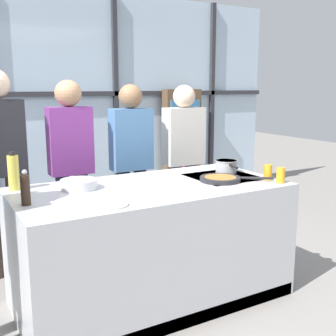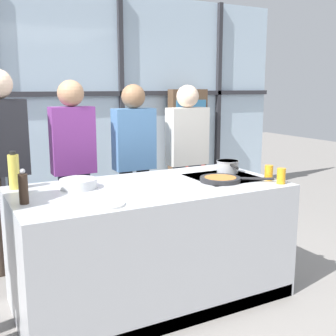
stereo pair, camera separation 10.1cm
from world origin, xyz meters
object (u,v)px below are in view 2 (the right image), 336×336
object	(u,v)px
spectator_center_left	(73,158)
juice_glass_far	(269,173)
saucepan	(228,166)
pepper_grinder	(23,188)
frying_pan	(221,179)
spectator_center_right	(134,157)
white_plate	(105,204)
juice_glass_near	(281,176)
spectator_far_right	(187,153)
mixing_bowl	(78,183)
spectator_far_left	(3,159)
oil_bottle	(14,171)

from	to	relation	value
spectator_center_left	juice_glass_far	size ratio (longest dim) A/B	14.09
saucepan	pepper_grinder	xyz separation A→B (m)	(-1.71, -0.19, 0.05)
frying_pan	saucepan	bearing A→B (deg)	46.17
spectator_center_right	white_plate	distance (m)	1.55
white_plate	juice_glass_far	size ratio (longest dim) A/B	2.11
frying_pan	juice_glass_far	distance (m)	0.38
juice_glass_near	juice_glass_far	distance (m)	0.14
spectator_far_right	frying_pan	distance (m)	1.18
spectator_center_right	juice_glass_far	distance (m)	1.40
spectator_center_right	mixing_bowl	size ratio (longest dim) A/B	6.14
mixing_bowl	pepper_grinder	distance (m)	0.49
spectator_far_left	juice_glass_near	world-z (taller)	spectator_far_left
pepper_grinder	juice_glass_far	size ratio (longest dim) A/B	1.90
spectator_center_right	frying_pan	xyz separation A→B (m)	(0.25, -1.13, -0.03)
white_plate	mixing_bowl	distance (m)	0.51
spectator_far_right	oil_bottle	world-z (taller)	spectator_far_right
spectator_far_right	pepper_grinder	bearing A→B (deg)	30.26
saucepan	oil_bottle	size ratio (longest dim) A/B	1.23
spectator_far_left	spectator_center_left	distance (m)	0.61
spectator_center_left	spectator_center_right	bearing A→B (deg)	180.00
pepper_grinder	juice_glass_near	size ratio (longest dim) A/B	1.90
pepper_grinder	oil_bottle	bearing A→B (deg)	88.71
spectator_center_right	juice_glass_far	bearing A→B (deg)	115.62
spectator_center_left	juice_glass_far	xyz separation A→B (m)	(1.21, -1.26, -0.02)
spectator_far_left	spectator_center_right	world-z (taller)	spectator_far_left
spectator_center_left	spectator_far_left	bearing A→B (deg)	0.00
frying_pan	white_plate	bearing A→B (deg)	-168.78
saucepan	white_plate	size ratio (longest dim) A/B	1.35
juice_glass_near	frying_pan	bearing A→B (deg)	142.36
juice_glass_near	juice_glass_far	xyz separation A→B (m)	(0.00, 0.14, 0.00)
juice_glass_near	spectator_center_right	bearing A→B (deg)	113.35
spectator_far_left	frying_pan	world-z (taller)	spectator_far_left
white_plate	oil_bottle	size ratio (longest dim) A/B	0.92
spectator_far_right	juice_glass_far	world-z (taller)	spectator_far_right
spectator_far_left	oil_bottle	size ratio (longest dim) A/B	6.42
saucepan	mixing_bowl	world-z (taller)	saucepan
spectator_far_right	oil_bottle	distance (m)	1.92
spectator_center_left	white_plate	bearing A→B (deg)	82.44
white_plate	spectator_center_right	bearing A→B (deg)	59.59
frying_pan	saucepan	size ratio (longest dim) A/B	1.52
saucepan	mixing_bowl	size ratio (longest dim) A/B	1.27
spectator_far_right	white_plate	world-z (taller)	spectator_far_right
mixing_bowl	pepper_grinder	bearing A→B (deg)	-149.80
spectator_far_left	juice_glass_near	xyz separation A→B (m)	(1.82, -1.40, -0.07)
juice_glass_near	spectator_center_left	bearing A→B (deg)	130.79
spectator_far_left	mixing_bowl	bearing A→B (deg)	116.53
saucepan	juice_glass_near	distance (m)	0.54
spectator_center_left	white_plate	xyz separation A→B (m)	(-0.18, -1.33, -0.07)
saucepan	mixing_bowl	bearing A→B (deg)	177.52
oil_bottle	spectator_center_right	bearing A→B (deg)	27.12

